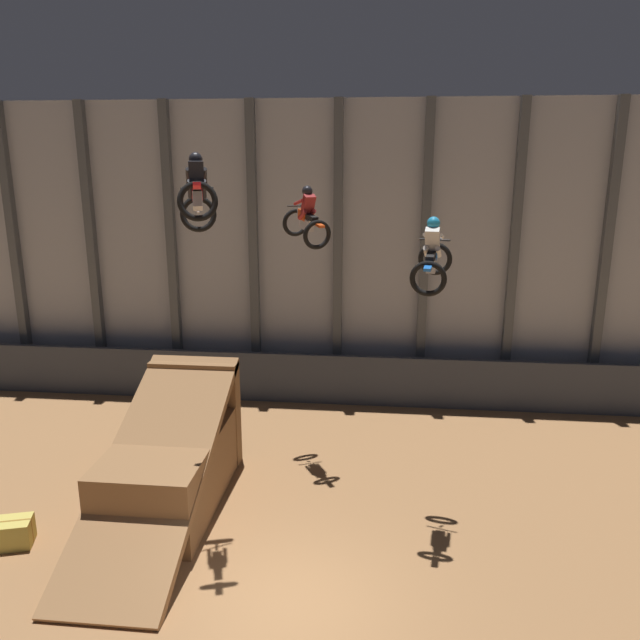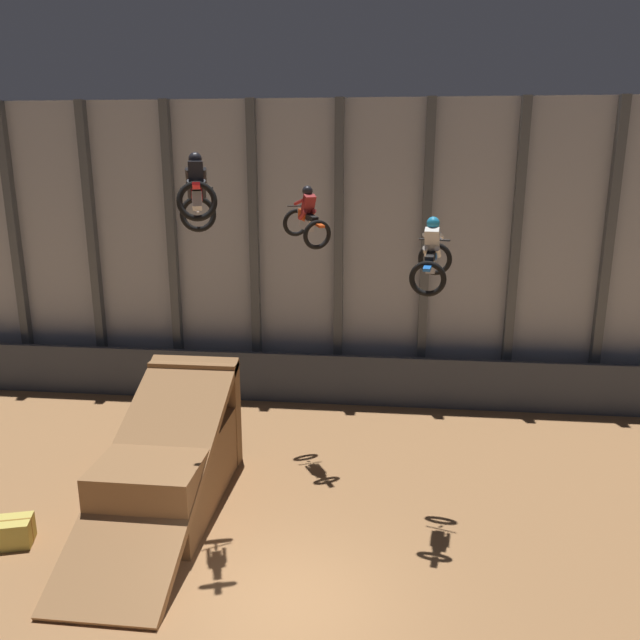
{
  "view_description": "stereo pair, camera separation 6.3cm",
  "coord_description": "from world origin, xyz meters",
  "px_view_note": "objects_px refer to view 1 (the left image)",
  "views": [
    {
      "loc": [
        1.55,
        -9.49,
        7.89
      ],
      "look_at": [
        -0.01,
        5.07,
        4.03
      ],
      "focal_mm": 35.0,
      "sensor_mm": 36.0,
      "label": 1
    },
    {
      "loc": [
        1.61,
        -9.48,
        7.89
      ],
      "look_at": [
        -0.01,
        5.07,
        4.03
      ],
      "focal_mm": 35.0,
      "sensor_mm": 36.0,
      "label": 2
    }
  ],
  "objects_px": {
    "rider_bike_left_air": "(197,196)",
    "hay_bale_trackside": "(9,533)",
    "dirt_ramp": "(174,459)",
    "rider_bike_right_air": "(432,258)",
    "rider_bike_center_air": "(307,220)"
  },
  "relations": [
    {
      "from": "rider_bike_left_air",
      "to": "hay_bale_trackside",
      "type": "height_order",
      "value": "rider_bike_left_air"
    },
    {
      "from": "dirt_ramp",
      "to": "rider_bike_right_air",
      "type": "relative_size",
      "value": 3.47
    },
    {
      "from": "dirt_ramp",
      "to": "hay_bale_trackside",
      "type": "distance_m",
      "value": 3.66
    },
    {
      "from": "rider_bike_left_air",
      "to": "hay_bale_trackside",
      "type": "relative_size",
      "value": 1.72
    },
    {
      "from": "dirt_ramp",
      "to": "hay_bale_trackside",
      "type": "relative_size",
      "value": 6.2
    },
    {
      "from": "rider_bike_center_air",
      "to": "dirt_ramp",
      "type": "bearing_deg",
      "value": -166.06
    },
    {
      "from": "rider_bike_right_air",
      "to": "dirt_ramp",
      "type": "bearing_deg",
      "value": -171.58
    },
    {
      "from": "dirt_ramp",
      "to": "rider_bike_left_air",
      "type": "xyz_separation_m",
      "value": [
        1.23,
        -1.11,
        6.16
      ]
    },
    {
      "from": "hay_bale_trackside",
      "to": "rider_bike_left_air",
      "type": "bearing_deg",
      "value": 15.21
    },
    {
      "from": "rider_bike_left_air",
      "to": "dirt_ramp",
      "type": "bearing_deg",
      "value": 120.72
    },
    {
      "from": "dirt_ramp",
      "to": "rider_bike_center_air",
      "type": "xyz_separation_m",
      "value": [
        2.83,
        2.73,
        5.36
      ]
    },
    {
      "from": "dirt_ramp",
      "to": "rider_bike_right_air",
      "type": "bearing_deg",
      "value": -0.87
    },
    {
      "from": "rider_bike_right_air",
      "to": "rider_bike_left_air",
      "type": "bearing_deg",
      "value": -157.99
    },
    {
      "from": "rider_bike_center_air",
      "to": "rider_bike_right_air",
      "type": "xyz_separation_m",
      "value": [
        2.94,
        -2.82,
        -0.47
      ]
    },
    {
      "from": "rider_bike_left_air",
      "to": "hay_bale_trackside",
      "type": "bearing_deg",
      "value": 178.2
    }
  ]
}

